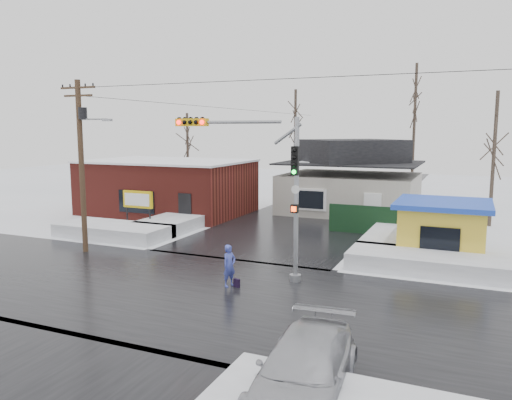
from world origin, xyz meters
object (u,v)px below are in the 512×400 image
at_px(traffic_signal, 262,175).
at_px(kiosk, 442,229).
at_px(car, 304,370).
at_px(utility_pole, 82,156).
at_px(marquee_sign, 138,201).
at_px(pedestrian, 229,266).

height_order(traffic_signal, kiosk, traffic_signal).
relative_size(traffic_signal, car, 1.35).
xyz_separation_m(utility_pole, car, (15.22, -9.42, -4.36)).
xyz_separation_m(marquee_sign, car, (16.29, -15.41, -1.17)).
bearing_deg(marquee_sign, traffic_signal, -29.72).
bearing_deg(pedestrian, car, -120.64).
relative_size(traffic_signal, pedestrian, 3.99).
xyz_separation_m(traffic_signal, utility_pole, (-10.36, 0.53, 0.57)).
relative_size(utility_pole, pedestrian, 5.13).
bearing_deg(car, marquee_sign, 131.72).
relative_size(pedestrian, car, 0.34).
xyz_separation_m(utility_pole, marquee_sign, (-1.07, 5.99, -3.19)).
relative_size(kiosk, pedestrian, 2.62).
bearing_deg(pedestrian, kiosk, -20.17).
bearing_deg(traffic_signal, car, -61.32).
bearing_deg(pedestrian, utility_pole, 98.15).
bearing_deg(traffic_signal, marquee_sign, 150.28).
distance_m(traffic_signal, kiosk, 10.43).
relative_size(traffic_signal, utility_pole, 0.78).
height_order(marquee_sign, kiosk, kiosk).
height_order(utility_pole, kiosk, utility_pole).
relative_size(utility_pole, marquee_sign, 3.53).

